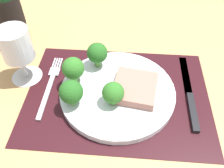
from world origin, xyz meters
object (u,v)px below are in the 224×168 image
at_px(plate, 118,92).
at_px(knife, 190,96).
at_px(fork, 50,85).
at_px(wine_bottle, 5,4).
at_px(steak, 135,86).
at_px(wine_glass, 17,48).

distance_m(plate, knife, 0.16).
relative_size(fork, knife, 0.83).
xyz_separation_m(fork, wine_bottle, (-0.13, 0.16, 0.11)).
bearing_deg(steak, plate, -174.71).
relative_size(plate, wine_glass, 1.90).
height_order(wine_bottle, wine_glass, wine_bottle).
height_order(knife, wine_glass, wine_glass).
xyz_separation_m(wine_bottle, wine_glass, (0.07, -0.13, -0.03)).
bearing_deg(steak, fork, 176.91).
xyz_separation_m(plate, steak, (0.04, 0.00, 0.02)).
bearing_deg(knife, wine_bottle, 157.74).
height_order(fork, wine_bottle, wine_bottle).
height_order(steak, wine_bottle, wine_bottle).
bearing_deg(knife, wine_glass, 172.48).
height_order(fork, wine_glass, wine_glass).
bearing_deg(wine_bottle, steak, -26.99).
bearing_deg(knife, fork, 176.21).
xyz_separation_m(knife, wine_glass, (-0.39, 0.04, 0.08)).
bearing_deg(knife, plate, 179.64).
bearing_deg(wine_glass, plate, -10.42).
xyz_separation_m(plate, wine_bottle, (-0.29, 0.17, 0.11)).
distance_m(steak, fork, 0.20).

